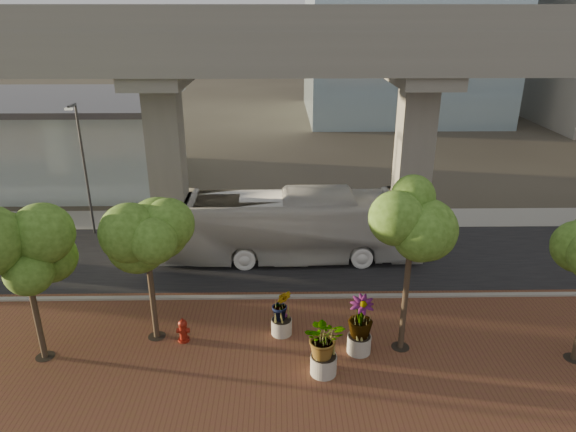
{
  "coord_description": "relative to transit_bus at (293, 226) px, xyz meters",
  "views": [
    {
      "loc": [
        -0.54,
        -22.19,
        12.23
      ],
      "look_at": [
        -0.15,
        0.5,
        3.05
      ],
      "focal_mm": 32.0,
      "sensor_mm": 36.0,
      "label": 1
    }
  ],
  "objects": [
    {
      "name": "street_tree_near_west",
      "position": [
        -5.65,
        -7.03,
        2.65
      ],
      "size": [
        3.61,
        3.61,
        6.05
      ],
      "color": "#413425",
      "rests_on": "ground"
    },
    {
      "name": "asphalt_road",
      "position": [
        -0.15,
        -0.15,
        -1.78
      ],
      "size": [
        90.0,
        8.0,
        0.04
      ],
      "primitive_type": "cube",
      "color": "black",
      "rests_on": "ground"
    },
    {
      "name": "ground",
      "position": [
        -0.15,
        -2.15,
        -1.8
      ],
      "size": [
        160.0,
        160.0,
        0.0
      ],
      "primitive_type": "plane",
      "color": "#363027",
      "rests_on": "ground"
    },
    {
      "name": "street_tree_far_west",
      "position": [
        -9.58,
        -8.25,
        2.58
      ],
      "size": [
        3.7,
        3.7,
        6.02
      ],
      "color": "#413425",
      "rests_on": "ground"
    },
    {
      "name": "fire_hydrant",
      "position": [
        -4.52,
        -7.33,
        -1.25
      ],
      "size": [
        0.5,
        0.45,
        1.0
      ],
      "color": "maroon",
      "rests_on": "ground"
    },
    {
      "name": "far_sidewalk",
      "position": [
        -0.15,
        5.35,
        -1.77
      ],
      "size": [
        90.0,
        3.0,
        0.06
      ],
      "primitive_type": "cube",
      "color": "gray",
      "rests_on": "ground"
    },
    {
      "name": "street_tree_near_east",
      "position": [
        3.95,
        -7.89,
        3.52
      ],
      "size": [
        3.39,
        3.39,
        6.83
      ],
      "color": "#413425",
      "rests_on": "ground"
    },
    {
      "name": "planter_right",
      "position": [
        2.29,
        -8.14,
        -0.3
      ],
      "size": [
        2.22,
        2.22,
        2.37
      ],
      "color": "gray",
      "rests_on": "ground"
    },
    {
      "name": "station_pavilion",
      "position": [
        -20.15,
        13.85,
        1.42
      ],
      "size": [
        23.0,
        13.0,
        6.3
      ],
      "color": "silver",
      "rests_on": "ground"
    },
    {
      "name": "transit_viaduct",
      "position": [
        -0.15,
        -0.15,
        5.49
      ],
      "size": [
        72.0,
        5.6,
        12.4
      ],
      "color": "gray",
      "rests_on": "ground"
    },
    {
      "name": "planter_left",
      "position": [
        -0.65,
        -6.91,
        -0.5
      ],
      "size": [
        1.85,
        1.85,
        2.04
      ],
      "color": "#9D968E",
      "rests_on": "ground"
    },
    {
      "name": "brick_plaza",
      "position": [
        -0.15,
        -10.15,
        -1.77
      ],
      "size": [
        70.0,
        13.0,
        0.06
      ],
      "primitive_type": "cube",
      "color": "brown",
      "rests_on": "ground"
    },
    {
      "name": "streetlamp_east",
      "position": [
        7.42,
        3.23,
        3.36
      ],
      "size": [
        0.44,
        1.28,
        8.85
      ],
      "color": "#2D2D32",
      "rests_on": "ground"
    },
    {
      "name": "transit_bus",
      "position": [
        0.0,
        0.0,
        0.0
      ],
      "size": [
        12.94,
        3.22,
        3.59
      ],
      "primitive_type": "imported",
      "rotation": [
        0.0,
        0.0,
        1.59
      ],
      "color": "silver",
      "rests_on": "ground"
    },
    {
      "name": "curb_strip",
      "position": [
        -0.15,
        -4.15,
        -1.72
      ],
      "size": [
        70.0,
        0.25,
        0.16
      ],
      "primitive_type": "cube",
      "color": "gray",
      "rests_on": "ground"
    },
    {
      "name": "planter_front",
      "position": [
        0.83,
        -9.36,
        -0.33
      ],
      "size": [
        2.11,
        2.11,
        2.32
      ],
      "color": "#AEA99D",
      "rests_on": "ground"
    },
    {
      "name": "streetlamp_west",
      "position": [
        -11.56,
        3.25,
        2.62
      ],
      "size": [
        0.37,
        1.1,
        7.56
      ],
      "color": "#303135",
      "rests_on": "ground"
    }
  ]
}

